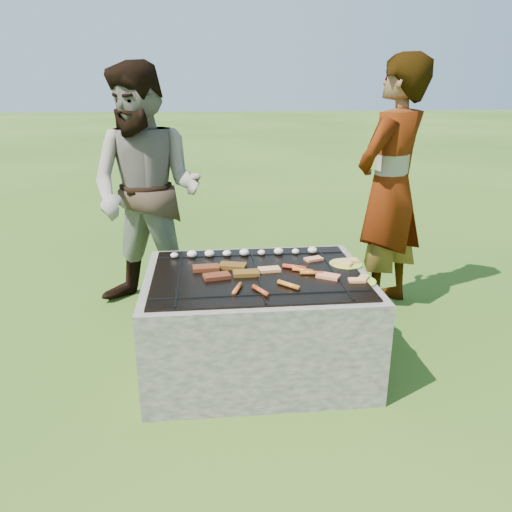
% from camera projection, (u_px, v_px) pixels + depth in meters
% --- Properties ---
extents(lawn, '(60.00, 60.00, 0.00)m').
position_uv_depth(lawn, '(257.00, 365.00, 3.10)').
color(lawn, '#234A12').
rests_on(lawn, ground).
extents(fire_pit, '(1.30, 1.00, 0.62)m').
position_uv_depth(fire_pit, '(257.00, 324.00, 3.01)').
color(fire_pit, '#9C948B').
rests_on(fire_pit, ground).
extents(mushrooms, '(0.94, 0.06, 0.04)m').
position_uv_depth(mushrooms, '(244.00, 252.00, 3.19)').
color(mushrooms, beige).
rests_on(mushrooms, fire_pit).
extents(pork_slabs, '(0.39, 0.28, 0.02)m').
position_uv_depth(pork_slabs, '(225.00, 270.00, 2.91)').
color(pork_slabs, '#963F1B').
rests_on(pork_slabs, fire_pit).
extents(sausages, '(0.54, 0.44, 0.03)m').
position_uv_depth(sausages, '(283.00, 279.00, 2.79)').
color(sausages, '#CF4B22').
rests_on(sausages, fire_pit).
extents(bread_on_grate, '(0.46, 0.41, 0.02)m').
position_uv_depth(bread_on_grate, '(302.00, 269.00, 2.94)').
color(bread_on_grate, '#EEC379').
rests_on(bread_on_grate, fire_pit).
extents(plate_far, '(0.26, 0.26, 0.03)m').
position_uv_depth(plate_far, '(346.00, 264.00, 3.06)').
color(plate_far, yellow).
rests_on(plate_far, fire_pit).
extents(plate_near, '(0.24, 0.24, 0.03)m').
position_uv_depth(plate_near, '(359.00, 281.00, 2.80)').
color(plate_near, '#F4EF3A').
rests_on(plate_near, fire_pit).
extents(cook, '(0.81, 0.78, 1.86)m').
position_uv_depth(cook, '(390.00, 188.00, 3.67)').
color(cook, gray).
rests_on(cook, ground).
extents(bystander, '(1.08, 0.97, 1.81)m').
position_uv_depth(bystander, '(147.00, 192.00, 3.64)').
color(bystander, '#A59B8A').
rests_on(bystander, ground).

